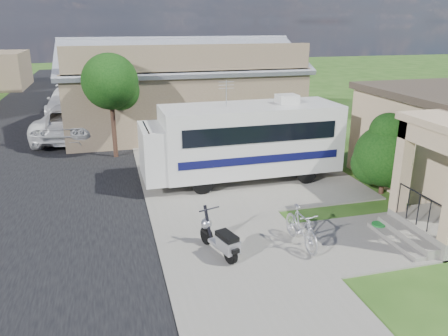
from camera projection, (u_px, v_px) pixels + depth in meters
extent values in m
plane|color=#214312|center=(264.00, 237.00, 12.37)|extent=(120.00, 120.00, 0.00)
cube|color=black|center=(31.00, 157.00, 19.68)|extent=(9.00, 80.00, 0.02)
cube|color=slate|center=(174.00, 146.00, 21.27)|extent=(4.00, 80.00, 0.06)
cube|color=slate|center=(261.00, 179.00, 16.85)|extent=(7.00, 6.00, 0.05)
cube|color=slate|center=(377.00, 239.00, 12.18)|extent=(4.00, 3.00, 0.05)
cube|color=black|center=(383.00, 142.00, 15.64)|extent=(0.04, 1.10, 1.20)
cube|color=slate|center=(438.00, 230.00, 12.25)|extent=(1.60, 2.40, 0.50)
cube|color=slate|center=(406.00, 237.00, 12.04)|extent=(0.40, 2.16, 0.32)
cube|color=slate|center=(395.00, 241.00, 11.98)|extent=(0.35, 2.16, 0.16)
cube|color=tan|center=(403.00, 166.00, 12.53)|extent=(0.35, 0.35, 2.70)
cube|color=tan|center=(433.00, 138.00, 11.24)|extent=(0.35, 2.40, 0.50)
cylinder|color=black|center=(421.00, 194.00, 11.70)|extent=(0.04, 1.70, 0.04)
cube|color=brown|center=(180.00, 96.00, 24.61)|extent=(12.00, 8.00, 3.60)
cube|color=slate|center=(185.00, 56.00, 22.03)|extent=(12.50, 4.40, 1.78)
cube|color=slate|center=(173.00, 51.00, 25.69)|extent=(12.50, 4.40, 1.78)
cube|color=slate|center=(178.00, 40.00, 23.64)|extent=(12.50, 0.50, 0.22)
cube|color=brown|center=(192.00, 59.00, 20.29)|extent=(11.76, 0.20, 1.30)
cylinder|color=#2F1D15|center=(113.00, 123.00, 19.17)|extent=(0.20, 0.20, 3.15)
sphere|color=black|center=(110.00, 81.00, 18.60)|extent=(2.40, 2.40, 2.40)
sphere|color=black|center=(120.00, 91.00, 19.03)|extent=(1.68, 1.68, 1.68)
cylinder|color=#2F1D15|center=(109.00, 89.00, 28.31)|extent=(0.20, 0.20, 3.29)
sphere|color=black|center=(107.00, 59.00, 27.71)|extent=(2.40, 2.40, 2.40)
sphere|color=black|center=(114.00, 66.00, 28.14)|extent=(1.68, 1.68, 1.68)
cylinder|color=#2F1D15|center=(107.00, 75.00, 36.59)|extent=(0.20, 0.20, 3.01)
sphere|color=black|center=(106.00, 54.00, 36.04)|extent=(2.40, 2.40, 2.40)
sphere|color=black|center=(111.00, 59.00, 36.46)|extent=(1.68, 1.68, 1.68)
cube|color=beige|center=(250.00, 138.00, 16.37)|extent=(6.65, 2.46, 2.46)
cube|color=beige|center=(152.00, 153.00, 15.50)|extent=(0.79, 2.26, 1.89)
cube|color=black|center=(147.00, 139.00, 15.29)|extent=(0.09, 2.01, 0.85)
cube|color=black|center=(262.00, 134.00, 15.13)|extent=(5.63, 0.11, 0.61)
cube|color=black|center=(241.00, 120.00, 17.32)|extent=(5.63, 0.11, 0.61)
cube|color=#0B0C38|center=(261.00, 160.00, 15.43)|extent=(5.96, 0.10, 0.28)
cube|color=#0B0C38|center=(240.00, 143.00, 17.61)|extent=(5.96, 0.10, 0.28)
cube|color=beige|center=(287.00, 99.00, 16.29)|extent=(0.77, 0.67, 0.33)
cylinder|color=#AEAEB6|center=(226.00, 94.00, 15.58)|extent=(0.04, 0.04, 0.95)
cylinder|color=black|center=(202.00, 183.00, 15.26)|extent=(0.76, 0.28, 0.76)
cylinder|color=black|center=(190.00, 165.00, 17.16)|extent=(0.76, 0.28, 0.76)
cylinder|color=black|center=(306.00, 173.00, 16.29)|extent=(0.76, 0.28, 0.76)
cylinder|color=black|center=(284.00, 157.00, 18.19)|extent=(0.76, 0.28, 0.76)
cylinder|color=#2F1D15|center=(382.00, 182.00, 15.38)|extent=(0.17, 0.17, 0.86)
sphere|color=black|center=(385.00, 156.00, 15.08)|extent=(2.15, 2.15, 2.15)
sphere|color=black|center=(392.00, 141.00, 15.34)|extent=(1.72, 1.72, 1.72)
sphere|color=black|center=(373.00, 164.00, 15.30)|extent=(1.50, 1.50, 1.50)
sphere|color=black|center=(395.00, 170.00, 14.97)|extent=(1.29, 1.29, 1.29)
sphere|color=black|center=(388.00, 132.00, 14.80)|extent=(1.29, 1.29, 1.29)
cylinder|color=black|center=(230.00, 254.00, 10.86)|extent=(0.27, 0.49, 0.48)
cylinder|color=black|center=(207.00, 236.00, 11.81)|extent=(0.27, 0.49, 0.48)
cube|color=#AEAEB6|center=(219.00, 243.00, 11.27)|extent=(0.49, 0.66, 0.09)
cube|color=#AEAEB6|center=(228.00, 245.00, 10.88)|extent=(0.53, 0.68, 0.32)
cube|color=black|center=(227.00, 236.00, 10.85)|extent=(0.50, 0.72, 0.13)
cube|color=black|center=(234.00, 250.00, 10.67)|extent=(0.25, 0.26, 0.11)
cylinder|color=black|center=(208.00, 222.00, 11.62)|extent=(0.19, 0.38, 0.90)
sphere|color=#AEAEB6|center=(206.00, 224.00, 11.70)|extent=(0.30, 0.30, 0.30)
sphere|color=black|center=(205.00, 222.00, 11.77)|extent=(0.13, 0.13, 0.13)
cylinder|color=black|center=(209.00, 209.00, 11.42)|extent=(0.58, 0.21, 0.04)
cube|color=black|center=(206.00, 231.00, 11.77)|extent=(0.23, 0.33, 0.06)
imported|color=#AEAEB6|center=(301.00, 229.00, 11.64)|extent=(0.60, 1.81, 1.08)
imported|color=silver|center=(73.00, 120.00, 22.78)|extent=(3.93, 6.88, 1.81)
imported|color=silver|center=(67.00, 101.00, 28.81)|extent=(2.52, 5.73, 1.64)
cylinder|color=#156C25|center=(378.00, 227.00, 12.76)|extent=(0.40, 0.40, 0.18)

